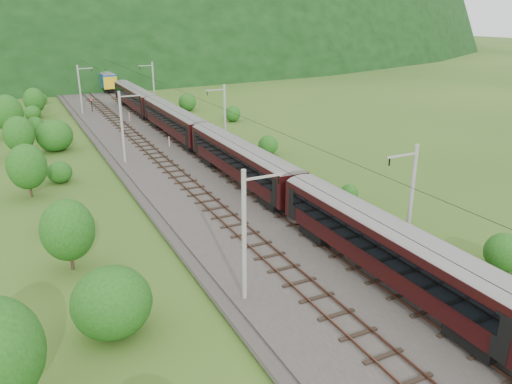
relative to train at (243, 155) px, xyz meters
name	(u,v)px	position (x,y,z in m)	size (l,w,h in m)	color
ground	(331,279)	(-2.40, -18.74, -3.34)	(600.00, 600.00, 0.00)	#2A4D18
railbed	(261,222)	(-2.40, -8.74, -3.19)	(14.00, 220.00, 0.30)	#38332D
track_left	(235,225)	(-4.80, -8.74, -2.97)	(2.40, 220.00, 0.27)	brown
track_right	(287,215)	(0.00, -8.74, -2.97)	(2.40, 220.00, 0.27)	brown
catenary_left	(123,126)	(-8.52, 13.26, 1.16)	(2.54, 192.28, 8.00)	gray
catenary_right	(224,116)	(3.72, 13.26, 1.16)	(2.54, 192.28, 8.00)	gray
overhead_wires	(262,139)	(-2.40, -8.74, 3.76)	(4.83, 198.00, 0.03)	black
mountain_main	(37,47)	(-2.40, 241.26, -3.34)	(504.00, 360.00, 244.00)	black
train	(243,155)	(0.00, 0.00, 0.00)	(2.80, 155.87, 4.85)	black
hazard_post_near	(129,117)	(-2.84, 36.18, -2.39)	(0.14, 0.14, 1.30)	red
hazard_post_far	(169,142)	(-2.07, 17.56, -2.37)	(0.14, 0.14, 1.34)	red
signal	(92,104)	(-6.81, 46.59, -1.80)	(0.23, 0.23, 2.11)	black
vegetation_left	(65,235)	(-17.44, -9.77, -0.85)	(13.48, 145.09, 5.94)	#1B4612
vegetation_right	(313,160)	(9.26, 1.81, -2.17)	(7.00, 105.13, 2.75)	#1B4612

